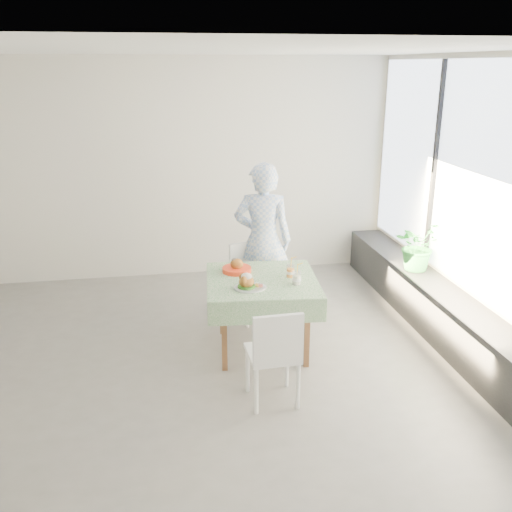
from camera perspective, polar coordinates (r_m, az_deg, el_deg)
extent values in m
plane|color=slate|center=(5.52, -8.61, -10.73)|extent=(6.00, 6.00, 0.00)
plane|color=white|center=(4.83, -10.30, 19.68)|extent=(6.00, 6.00, 0.00)
cube|color=silver|center=(7.44, -9.78, 8.39)|extent=(6.00, 0.02, 2.80)
cube|color=silver|center=(2.66, -8.25, -10.58)|extent=(6.00, 0.02, 2.80)
cube|color=silver|center=(5.84, 21.58, 4.57)|extent=(0.02, 5.00, 2.80)
cube|color=#D1E0F9|center=(5.78, 21.61, 6.97)|extent=(0.01, 4.80, 2.18)
cube|color=black|center=(6.10, 18.69, -5.97)|extent=(0.40, 4.80, 0.50)
cube|color=brown|center=(5.46, 0.61, -2.63)|extent=(0.98, 0.98, 0.04)
cube|color=beige|center=(5.45, 0.61, -2.38)|extent=(1.13, 1.13, 0.01)
cube|color=white|center=(6.22, -0.23, -2.69)|extent=(0.51, 0.51, 0.04)
cube|color=white|center=(6.29, -1.02, -0.32)|extent=(0.39, 0.17, 0.40)
cube|color=white|center=(4.75, 1.65, -9.71)|extent=(0.42, 0.42, 0.04)
cube|color=white|center=(4.49, 2.25, -8.30)|extent=(0.41, 0.05, 0.40)
imported|color=#91B2E9|center=(6.21, 0.70, 1.54)|extent=(0.71, 0.55, 1.73)
cylinder|color=white|center=(5.21, -0.59, -3.19)|extent=(0.30, 0.30, 0.02)
cylinder|color=#1E5114|center=(5.20, -0.96, -3.07)|extent=(0.16, 0.16, 0.02)
ellipsoid|color=#A16527|center=(5.19, -0.96, -2.58)|extent=(0.14, 0.13, 0.11)
ellipsoid|color=white|center=(5.17, -0.96, -2.08)|extent=(0.10, 0.09, 0.07)
cylinder|color=#9F220F|center=(5.21, 0.43, -2.96)|extent=(0.05, 0.05, 0.03)
cylinder|color=white|center=(5.48, 3.46, -1.56)|extent=(0.08, 0.08, 0.11)
cylinder|color=orange|center=(5.49, 3.46, -1.69)|extent=(0.07, 0.07, 0.08)
cylinder|color=white|center=(5.46, 3.47, -0.97)|extent=(0.08, 0.08, 0.01)
cylinder|color=yellow|center=(5.45, 3.54, -0.55)|extent=(0.01, 0.03, 0.16)
cylinder|color=white|center=(5.31, 4.08, -2.25)|extent=(0.08, 0.08, 0.12)
cylinder|color=white|center=(5.31, 4.08, -2.38)|extent=(0.07, 0.07, 0.08)
cylinder|color=white|center=(5.29, 4.10, -1.63)|extent=(0.09, 0.09, 0.01)
cylinder|color=yellow|center=(5.28, 4.16, -1.20)|extent=(0.01, 0.03, 0.16)
cylinder|color=red|center=(5.63, -1.93, -1.37)|extent=(0.29, 0.29, 0.05)
cylinder|color=white|center=(5.62, -1.93, -1.25)|extent=(0.24, 0.24, 0.02)
ellipsoid|color=#A16527|center=(5.61, -1.94, -0.80)|extent=(0.13, 0.12, 0.11)
imported|color=#297C3B|center=(6.57, 15.85, 1.04)|extent=(0.66, 0.64, 0.56)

